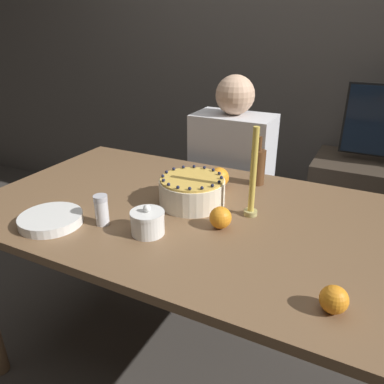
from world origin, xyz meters
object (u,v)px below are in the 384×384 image
Objects in this scene: sugar_bowl at (148,222)px; bottle at (258,166)px; sugar_shaker at (102,210)px; person_man_blue_shirt at (230,201)px; cake at (192,191)px; candle at (253,180)px.

bottle is (0.18, 0.55, 0.04)m from sugar_bowl.
sugar_shaker reaches higher than sugar_bowl.
person_man_blue_shirt reaches higher than bottle.
sugar_bowl is 1.04× the size of sugar_shaker.
cake is 0.26m from sugar_bowl.
cake is 0.33m from bottle.
bottle is at bearing 61.60° from cake.
sugar_bowl is 0.09× the size of person_man_blue_shirt.
sugar_shaker is 0.67m from bottle.
sugar_bowl is at bearing 93.06° from person_man_blue_shirt.
cake reaches higher than sugar_shaker.
candle reaches higher than sugar_bowl.
bottle is 0.17× the size of person_man_blue_shirt.
candle is 0.29m from bottle.
candle is at bearing 2.48° from cake.
sugar_bowl is 0.92m from person_man_blue_shirt.
sugar_bowl is at bearing -108.62° from bottle.
candle reaches higher than cake.
sugar_shaker is 0.95m from person_man_blue_shirt.
person_man_blue_shirt is (-0.23, 0.32, -0.34)m from bottle.
sugar_bowl is 0.35× the size of candle.
bottle is at bearing 103.47° from candle.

